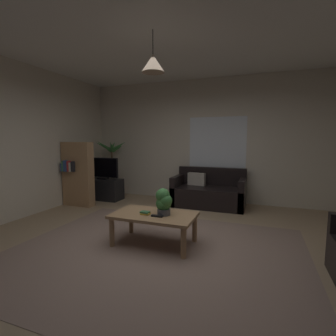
# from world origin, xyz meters

# --- Properties ---
(floor) EXTENTS (5.77, 5.62, 0.02)m
(floor) POSITION_xyz_m (0.00, 0.00, -0.01)
(floor) COLOR #9E8466
(floor) RESTS_ON ground
(rug) EXTENTS (3.75, 3.09, 0.01)m
(rug) POSITION_xyz_m (0.00, -0.20, 0.00)
(rug) COLOR gray
(rug) RESTS_ON ground
(wall_back) EXTENTS (5.89, 0.06, 2.85)m
(wall_back) POSITION_xyz_m (0.00, 2.84, 1.43)
(wall_back) COLOR beige
(wall_back) RESTS_ON ground
(wall_left) EXTENTS (0.06, 5.62, 2.85)m
(wall_left) POSITION_xyz_m (-2.91, 0.00, 1.43)
(wall_left) COLOR beige
(wall_left) RESTS_ON ground
(ceiling) EXTENTS (5.77, 5.62, 0.02)m
(ceiling) POSITION_xyz_m (0.00, 0.00, 2.86)
(ceiling) COLOR white
(window_pane) EXTENTS (1.30, 0.01, 1.16)m
(window_pane) POSITION_xyz_m (0.28, 2.81, 1.39)
(window_pane) COLOR white
(couch_under_window) EXTENTS (1.54, 0.80, 0.82)m
(couch_under_window) POSITION_xyz_m (0.19, 2.35, 0.28)
(couch_under_window) COLOR black
(couch_under_window) RESTS_ON ground
(coffee_table) EXTENTS (1.14, 0.66, 0.44)m
(coffee_table) POSITION_xyz_m (-0.12, 0.06, 0.37)
(coffee_table) COLOR #A87F56
(coffee_table) RESTS_ON ground
(book_on_table_0) EXTENTS (0.13, 0.09, 0.02)m
(book_on_table_0) POSITION_xyz_m (-0.21, -0.02, 0.45)
(book_on_table_0) COLOR gold
(book_on_table_0) RESTS_ON coffee_table
(book_on_table_1) EXTENTS (0.13, 0.10, 0.02)m
(book_on_table_1) POSITION_xyz_m (-0.22, -0.01, 0.47)
(book_on_table_1) COLOR #387247
(book_on_table_1) RESTS_ON coffee_table
(remote_on_table_0) EXTENTS (0.16, 0.05, 0.02)m
(remote_on_table_0) POSITION_xyz_m (-0.02, -0.06, 0.45)
(remote_on_table_0) COLOR black
(remote_on_table_0) RESTS_ON coffee_table
(potted_plant_on_table) EXTENTS (0.23, 0.21, 0.36)m
(potted_plant_on_table) POSITION_xyz_m (0.03, 0.07, 0.62)
(potted_plant_on_table) COLOR #4C4C51
(potted_plant_on_table) RESTS_ON coffee_table
(tv_stand) EXTENTS (0.90, 0.44, 0.50)m
(tv_stand) POSITION_xyz_m (-2.33, 2.06, 0.25)
(tv_stand) COLOR black
(tv_stand) RESTS_ON ground
(tv) EXTENTS (0.83, 0.16, 0.52)m
(tv) POSITION_xyz_m (-2.33, 2.04, 0.77)
(tv) COLOR black
(tv) RESTS_ON tv_stand
(potted_palm_corner) EXTENTS (0.90, 0.93, 1.47)m
(potted_palm_corner) POSITION_xyz_m (-2.38, 2.53, 0.69)
(potted_palm_corner) COLOR #B77051
(potted_palm_corner) RESTS_ON ground
(bookshelf_corner) EXTENTS (0.70, 0.31, 1.40)m
(bookshelf_corner) POSITION_xyz_m (-2.52, 1.37, 0.71)
(bookshelf_corner) COLOR #A87F56
(bookshelf_corner) RESTS_ON ground
(pendant_lamp) EXTENTS (0.30, 0.30, 0.53)m
(pendant_lamp) POSITION_xyz_m (-0.12, 0.06, 2.43)
(pendant_lamp) COLOR black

